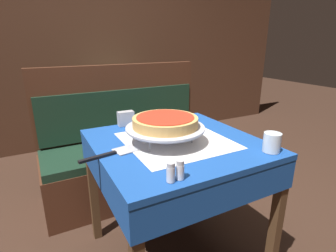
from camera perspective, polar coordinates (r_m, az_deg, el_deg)
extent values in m
cube|color=#194799|center=(1.42, 1.77, -3.78)|extent=(0.85, 0.85, 0.03)
cube|color=white|center=(1.41, 1.77, -3.17)|extent=(0.53, 0.53, 0.00)
cube|color=#194799|center=(1.46, 1.73, -7.07)|extent=(0.85, 0.85, 0.15)
cube|color=#4C331E|center=(1.58, 22.48, -18.80)|extent=(0.05, 0.05, 0.74)
cube|color=#4C331E|center=(1.81, -15.99, -13.07)|extent=(0.05, 0.05, 0.74)
cube|color=#4C331E|center=(2.07, 5.77, -8.19)|extent=(0.05, 0.05, 0.74)
cube|color=#1E6B33|center=(3.11, -10.31, 7.88)|extent=(0.60, 0.60, 0.03)
cube|color=white|center=(3.10, -10.33, 8.17)|extent=(0.37, 0.37, 0.00)
cube|color=#1E6B33|center=(3.12, -10.22, 6.25)|extent=(0.60, 0.60, 0.15)
cube|color=#4C331E|center=(2.88, -13.27, -0.95)|extent=(0.05, 0.05, 0.73)
cube|color=#4C331E|center=(3.05, -3.61, 0.56)|extent=(0.05, 0.05, 0.73)
cube|color=#4C331E|center=(3.38, -15.64, 1.67)|extent=(0.05, 0.05, 0.73)
cube|color=#4C331E|center=(3.52, -7.20, 2.86)|extent=(0.05, 0.05, 0.73)
cube|color=#4C2819|center=(2.33, -7.83, -9.80)|extent=(1.43, 0.53, 0.40)
cube|color=#193323|center=(2.23, -8.08, -4.56)|extent=(1.40, 0.52, 0.06)
cube|color=#4C2819|center=(2.34, -10.46, 5.31)|extent=(1.43, 0.06, 0.63)
cube|color=#193323|center=(2.32, -10.01, 2.83)|extent=(1.37, 0.02, 0.40)
cube|color=#4C2D1E|center=(3.41, -17.52, 15.92)|extent=(6.00, 0.04, 2.40)
cylinder|color=#ADADB2|center=(1.49, -3.05, -0.55)|extent=(0.01, 0.01, 0.07)
cylinder|color=#ADADB2|center=(1.27, -4.01, -4.05)|extent=(0.01, 0.01, 0.07)
cylinder|color=#ADADB2|center=(1.37, 5.25, -2.26)|extent=(0.01, 0.01, 0.07)
cylinder|color=#ADADB2|center=(1.36, -0.59, -0.90)|extent=(0.28, 0.28, 0.01)
cylinder|color=silver|center=(1.36, -0.59, -0.66)|extent=(0.40, 0.40, 0.01)
cylinder|color=silver|center=(1.36, -0.59, -0.34)|extent=(0.41, 0.41, 0.01)
cylinder|color=tan|center=(1.35, -0.60, 0.87)|extent=(0.34, 0.34, 0.05)
cylinder|color=red|center=(1.34, -0.60, 1.94)|extent=(0.30, 0.30, 0.01)
cube|color=#BCBCC1|center=(1.30, -9.20, -5.18)|extent=(0.12, 0.11, 0.00)
cube|color=black|center=(1.25, -15.01, -6.53)|extent=(0.18, 0.05, 0.01)
cylinder|color=silver|center=(1.36, 21.68, -3.32)|extent=(0.08, 0.08, 0.09)
cylinder|color=silver|center=(1.01, 0.60, -10.44)|extent=(0.03, 0.03, 0.06)
cylinder|color=#B7B7BC|center=(0.99, 0.61, -8.44)|extent=(0.03, 0.03, 0.02)
cylinder|color=silver|center=(1.03, 2.65, -9.91)|extent=(0.03, 0.03, 0.06)
cylinder|color=#B7B7BC|center=(1.01, 2.68, -7.93)|extent=(0.03, 0.03, 0.02)
cube|color=#B2B2B7|center=(1.67, -9.16, 1.65)|extent=(0.10, 0.05, 0.09)
cube|color=black|center=(3.07, -10.33, 8.39)|extent=(0.12, 0.12, 0.03)
cylinder|color=black|center=(3.06, -10.42, 9.91)|extent=(0.01, 0.01, 0.14)
cylinder|color=#99194C|center=(3.10, -10.61, 9.70)|extent=(0.04, 0.04, 0.10)
cylinder|color=red|center=(3.03, -10.19, 9.54)|extent=(0.04, 0.04, 0.10)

